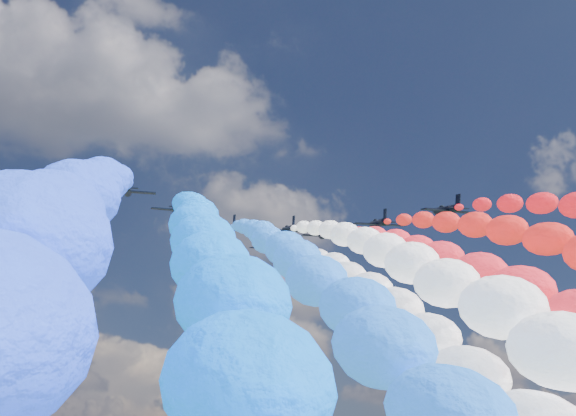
{
  "coord_description": "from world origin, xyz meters",
  "views": [
    {
      "loc": [
        -22.42,
        -118.79,
        63.38
      ],
      "look_at": [
        0.0,
        4.0,
        109.72
      ],
      "focal_mm": 48.19,
      "sensor_mm": 36.0,
      "label": 1
    }
  ],
  "objects": [
    {
      "name": "jet_0",
      "position": [
        -27.04,
        -4.63,
        107.72
      ],
      "size": [
        8.93,
        12.2,
        5.7
      ],
      "primitive_type": null,
      "rotation": [
        0.27,
        0.0,
        0.01
      ],
      "color": "black"
    },
    {
      "name": "trail_0",
      "position": [
        -27.04,
        -63.93,
        82.07
      ],
      "size": [
        5.76,
        114.65,
        54.38
      ],
      "primitive_type": null,
      "color": "#254CFF"
    },
    {
      "name": "jet_1",
      "position": [
        -18.8,
        2.48,
        107.72
      ],
      "size": [
        9.65,
        12.71,
        5.7
      ],
      "primitive_type": null,
      "rotation": [
        0.27,
        0.0,
        0.07
      ],
      "color": "black"
    },
    {
      "name": "trail_1",
      "position": [
        -18.8,
        -56.82,
        82.07
      ],
      "size": [
        5.76,
        114.65,
        54.38
      ],
      "primitive_type": null,
      "color": "#096CF9"
    },
    {
      "name": "jet_2",
      "position": [
        -9.24,
        10.93,
        107.72
      ],
      "size": [
        9.63,
        12.71,
        5.7
      ],
      "primitive_type": null,
      "rotation": [
        0.27,
        0.0,
        0.06
      ],
      "color": "black"
    },
    {
      "name": "trail_2",
      "position": [
        -9.24,
        -48.37,
        82.07
      ],
      "size": [
        5.76,
        114.65,
        54.38
      ],
      "primitive_type": null,
      "color": "blue"
    },
    {
      "name": "jet_3",
      "position": [
        1.21,
        9.6,
        107.72
      ],
      "size": [
        8.94,
        12.21,
        5.7
      ],
      "primitive_type": null,
      "rotation": [
        0.27,
        0.0,
        0.01
      ],
      "color": "black"
    },
    {
      "name": "trail_3",
      "position": [
        1.21,
        -49.7,
        82.07
      ],
      "size": [
        5.76,
        114.65,
        54.38
      ],
      "primitive_type": null,
      "color": "white"
    },
    {
      "name": "jet_4",
      "position": [
        0.08,
        20.65,
        107.72
      ],
      "size": [
        8.93,
        12.21,
        5.7
      ],
      "primitive_type": null,
      "rotation": [
        0.27,
        0.0,
        -0.01
      ],
      "color": "black"
    },
    {
      "name": "trail_4",
      "position": [
        0.08,
        -38.65,
        82.07
      ],
      "size": [
        5.76,
        114.65,
        54.38
      ],
      "primitive_type": null,
      "color": "white"
    },
    {
      "name": "jet_5",
      "position": [
        8.33,
        11.28,
        107.72
      ],
      "size": [
        9.39,
        12.53,
        5.7
      ],
      "primitive_type": null,
      "rotation": [
        0.27,
        0.0,
        -0.04
      ],
      "color": "black"
    },
    {
      "name": "trail_5",
      "position": [
        8.33,
        -48.02,
        82.07
      ],
      "size": [
        5.76,
        114.65,
        54.38
      ],
      "primitive_type": null,
      "color": "red"
    },
    {
      "name": "jet_6",
      "position": [
        15.97,
        3.36,
        107.72
      ],
      "size": [
        9.26,
        12.44,
        5.7
      ],
      "primitive_type": null,
      "rotation": [
        0.27,
        0.0,
        -0.03
      ],
      "color": "black"
    },
    {
      "name": "trail_6",
      "position": [
        15.97,
        -55.94,
        82.07
      ],
      "size": [
        5.76,
        114.65,
        54.38
      ],
      "primitive_type": null,
      "color": "red"
    },
    {
      "name": "jet_7",
      "position": [
        25.2,
        -5.28,
        107.72
      ],
      "size": [
        9.51,
        12.62,
        5.7
      ],
      "primitive_type": null,
      "rotation": [
        0.27,
        0.0,
        0.05
      ],
      "color": "black"
    }
  ]
}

